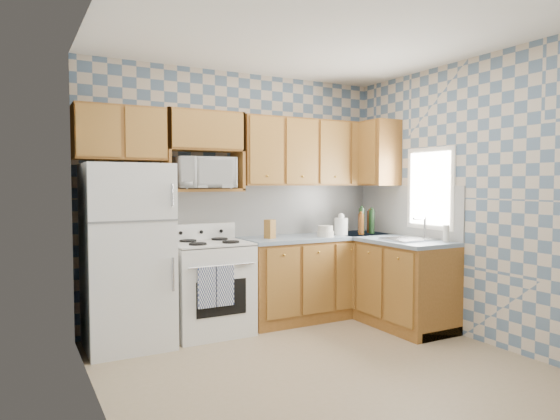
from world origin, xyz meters
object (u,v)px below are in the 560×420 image
object	(u,v)px
refrigerator	(127,256)
microwave	(204,173)
electric_kettle	(341,226)
stove_body	(209,289)

from	to	relation	value
refrigerator	microwave	xyz separation A→B (m)	(0.80, 0.15, 0.77)
refrigerator	electric_kettle	world-z (taller)	refrigerator
refrigerator	electric_kettle	bearing A→B (deg)	-0.96
refrigerator	stove_body	distance (m)	0.89
stove_body	microwave	xyz separation A→B (m)	(-0.01, 0.12, 1.16)
stove_body	microwave	bearing A→B (deg)	92.73
electric_kettle	microwave	bearing A→B (deg)	173.15
electric_kettle	refrigerator	bearing A→B (deg)	179.04
stove_body	refrigerator	bearing A→B (deg)	-178.22
refrigerator	microwave	distance (m)	1.12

